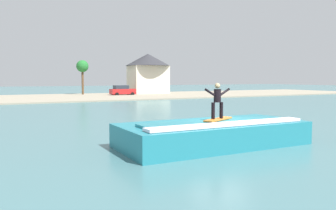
{
  "coord_description": "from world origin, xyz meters",
  "views": [
    {
      "loc": [
        -9.17,
        -12.29,
        3.0
      ],
      "look_at": [
        -0.46,
        4.39,
        1.53
      ],
      "focal_mm": 35.88,
      "sensor_mm": 36.0,
      "label": 1
    }
  ],
  "objects_px": {
    "house_gabled_white": "(148,71)",
    "surfer": "(217,99)",
    "surfboard": "(218,119)",
    "car_far_shore": "(122,90)",
    "tree_tall_bare": "(82,67)",
    "wave_crest": "(213,133)"
  },
  "relations": [
    {
      "from": "wave_crest",
      "to": "surfer",
      "type": "height_order",
      "value": "surfer"
    },
    {
      "from": "house_gabled_white",
      "to": "car_far_shore",
      "type": "bearing_deg",
      "value": -153.73
    },
    {
      "from": "surfboard",
      "to": "surfer",
      "type": "height_order",
      "value": "surfer"
    },
    {
      "from": "surfer",
      "to": "house_gabled_white",
      "type": "bearing_deg",
      "value": 69.33
    },
    {
      "from": "surfboard",
      "to": "surfer",
      "type": "distance_m",
      "value": 0.91
    },
    {
      "from": "surfboard",
      "to": "tree_tall_bare",
      "type": "bearing_deg",
      "value": 83.55
    },
    {
      "from": "surfboard",
      "to": "car_far_shore",
      "type": "distance_m",
      "value": 45.25
    },
    {
      "from": "surfboard",
      "to": "tree_tall_bare",
      "type": "distance_m",
      "value": 48.9
    },
    {
      "from": "wave_crest",
      "to": "surfboard",
      "type": "xyz_separation_m",
      "value": [
        0.13,
        -0.18,
        0.65
      ]
    },
    {
      "from": "surfer",
      "to": "tree_tall_bare",
      "type": "distance_m",
      "value": 48.85
    },
    {
      "from": "surfboard",
      "to": "house_gabled_white",
      "type": "bearing_deg",
      "value": 69.4
    },
    {
      "from": "car_far_shore",
      "to": "tree_tall_bare",
      "type": "relative_size",
      "value": 0.69
    },
    {
      "from": "wave_crest",
      "to": "house_gabled_white",
      "type": "height_order",
      "value": "house_gabled_white"
    },
    {
      "from": "car_far_shore",
      "to": "house_gabled_white",
      "type": "distance_m",
      "value": 7.95
    },
    {
      "from": "surfer",
      "to": "surfboard",
      "type": "bearing_deg",
      "value": 5.62
    },
    {
      "from": "house_gabled_white",
      "to": "surfer",
      "type": "bearing_deg",
      "value": -110.67
    },
    {
      "from": "surfboard",
      "to": "house_gabled_white",
      "type": "xyz_separation_m",
      "value": [
        17.65,
        46.95,
        3.35
      ]
    },
    {
      "from": "house_gabled_white",
      "to": "tree_tall_bare",
      "type": "xyz_separation_m",
      "value": [
        -12.17,
        1.48,
        0.49
      ]
    },
    {
      "from": "car_far_shore",
      "to": "house_gabled_white",
      "type": "bearing_deg",
      "value": 26.27
    },
    {
      "from": "surfboard",
      "to": "house_gabled_white",
      "type": "relative_size",
      "value": 0.23
    },
    {
      "from": "car_far_shore",
      "to": "house_gabled_white",
      "type": "relative_size",
      "value": 0.51
    },
    {
      "from": "surfboard",
      "to": "house_gabled_white",
      "type": "distance_m",
      "value": 50.27
    }
  ]
}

